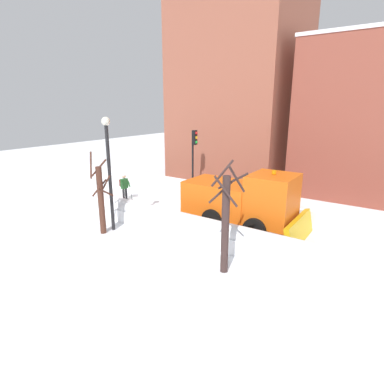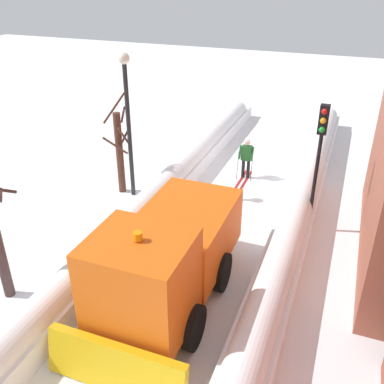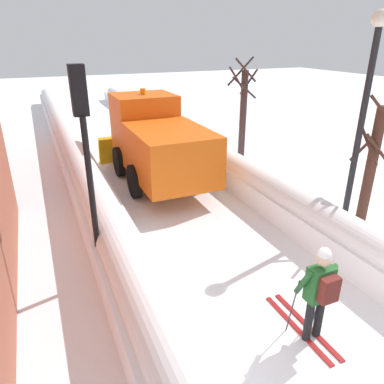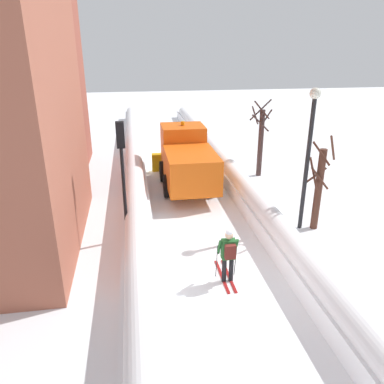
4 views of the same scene
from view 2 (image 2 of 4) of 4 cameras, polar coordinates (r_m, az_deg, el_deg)
The scene contains 8 objects.
ground_plane at distance 10.98m, azimuth -6.16°, elevation -19.59°, with size 80.00×80.00×0.00m, color white.
snowbank_left at distance 9.95m, azimuth 7.55°, elevation -21.01°, with size 1.10×36.00×1.27m.
snowbank_right at distance 11.72m, azimuth -17.60°, elevation -13.92°, with size 1.10×36.00×1.11m.
plow_truck at distance 11.05m, azimuth -3.37°, elevation -8.77°, with size 3.20×5.98×3.12m.
skier at distance 18.16m, azimuth 7.21°, elevation 4.77°, with size 0.62×1.80×1.81m.
traffic_light_pole at distance 13.96m, azimuth 16.50°, elevation 5.83°, with size 0.28×0.42×4.41m.
street_lamp at distance 15.92m, azimuth -8.50°, elevation 10.62°, with size 0.40×0.40×5.43m.
bare_tree_near at distance 16.82m, azimuth -9.53°, elevation 5.43°, with size 1.09×1.03×3.88m.
Camera 2 is at (-3.68, 16.48, 8.06)m, focal length 40.41 mm.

